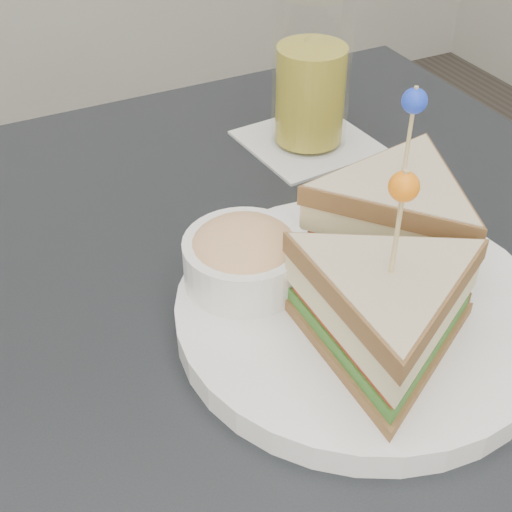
% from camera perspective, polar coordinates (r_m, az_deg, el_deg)
% --- Properties ---
extents(table, '(0.80, 0.80, 0.75)m').
position_cam_1_polar(table, '(0.60, -0.44, -10.37)').
color(table, black).
rests_on(table, ground).
extents(plate_meal, '(0.30, 0.29, 0.16)m').
position_cam_1_polar(plate_meal, '(0.52, 9.08, -1.19)').
color(plate_meal, white).
rests_on(plate_meal, table).
extents(drink_set, '(0.13, 0.13, 0.16)m').
position_cam_1_polar(drink_set, '(0.73, 4.41, 13.79)').
color(drink_set, silver).
rests_on(drink_set, table).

